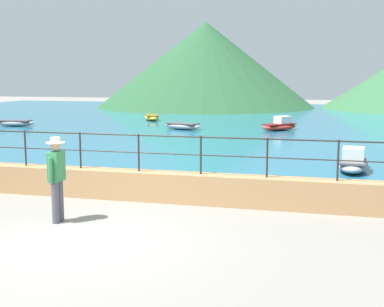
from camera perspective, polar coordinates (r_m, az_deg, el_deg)
ground_plane at (r=9.73m, az=-12.55°, el=-9.30°), size 120.00×120.00×0.00m
promenade_wall at (r=12.48m, az=-5.89°, el=-3.53°), size 20.00×0.56×0.70m
railing at (r=12.31m, az=-5.96°, el=0.86°), size 18.44×0.04×0.90m
lake_water at (r=34.45m, az=7.43°, el=3.60°), size 64.00×44.32×0.06m
hill_main at (r=50.02m, az=1.53°, el=9.81°), size 20.97×20.97×8.15m
person_walking at (r=10.73m, az=-14.82°, el=-2.34°), size 0.38×0.57×1.75m
boat_0 at (r=28.44m, az=-1.07°, el=3.09°), size 2.47×1.62×0.36m
boat_1 at (r=34.63m, az=-4.51°, el=4.04°), size 1.82×2.46×0.36m
boat_5 at (r=16.59m, az=17.49°, el=-0.96°), size 1.08×2.37×0.76m
boat_6 at (r=28.40m, az=9.76°, el=3.11°), size 2.21×2.31×0.76m
boat_7 at (r=32.07m, az=-19.07°, el=3.24°), size 2.39×1.18×0.36m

